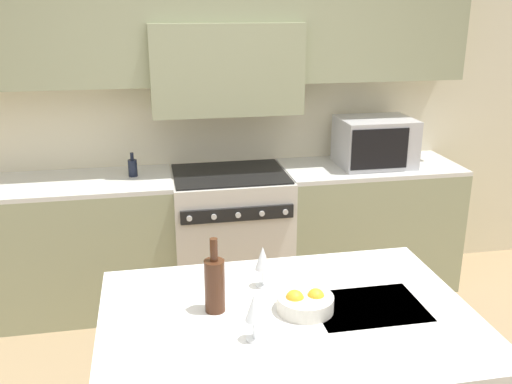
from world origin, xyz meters
TOP-DOWN VIEW (x-y plane):
  - back_cabinetry at (0.00, 2.14)m, footprint 10.00×0.46m
  - back_counter at (0.00, 1.88)m, footprint 3.38×0.62m
  - range_stove at (0.00, 1.86)m, footprint 0.81×0.70m
  - microwave at (1.07, 1.88)m, footprint 0.53×0.42m
  - wine_bottle at (-0.32, 0.10)m, footprint 0.08×0.08m
  - wine_glass_near at (-0.21, -0.14)m, footprint 0.07×0.07m
  - wine_glass_far at (-0.09, 0.26)m, footprint 0.07×0.07m
  - fruit_bowl at (0.03, 0.03)m, footprint 0.23×0.23m
  - oil_bottle_on_counter at (-0.66, 1.93)m, footprint 0.06×0.06m

SIDE VIEW (x-z plane):
  - back_counter at x=0.00m, z-range 0.00..0.94m
  - range_stove at x=0.00m, z-range 0.00..0.95m
  - fruit_bowl at x=0.03m, z-range 0.90..0.99m
  - oil_bottle_on_counter at x=-0.66m, z-range 0.92..1.09m
  - wine_bottle at x=-0.32m, z-range 0.87..1.18m
  - wine_glass_near at x=-0.21m, z-range 0.95..1.13m
  - wine_glass_far at x=-0.09m, z-range 0.95..1.13m
  - microwave at x=1.07m, z-range 0.94..1.29m
  - back_cabinetry at x=0.00m, z-range 0.24..2.94m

